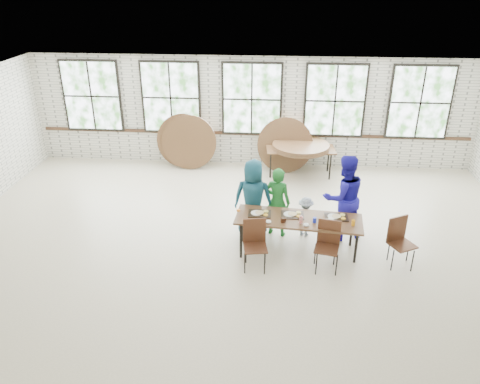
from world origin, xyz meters
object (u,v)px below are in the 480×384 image
Objects in this scene: storage_table at (300,150)px; chair_near_left at (255,240)px; chair_near_right at (328,241)px; dining_table at (298,221)px.

chair_near_left is at bearing -106.74° from storage_table.
chair_near_right is at bearing -89.54° from storage_table.
dining_table is at bearing 149.54° from chair_near_right.
dining_table is 3.84m from storage_table.
storage_table is (0.99, 4.38, 0.13)m from chair_near_left.
dining_table is 0.73m from chair_near_right.
storage_table is at bearing 92.68° from dining_table.
storage_table is at bearing 68.19° from chair_near_left.
chair_near_left and chair_near_right have the same top height.
chair_near_left reaches higher than storage_table.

